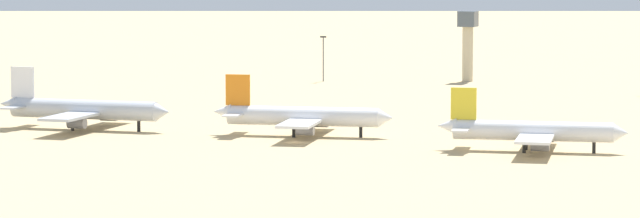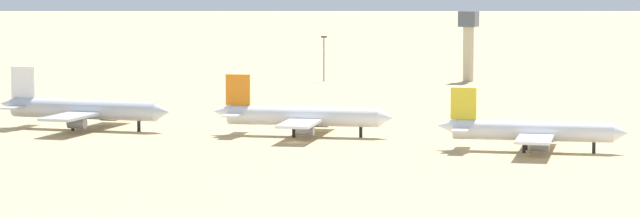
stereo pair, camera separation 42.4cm
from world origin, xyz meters
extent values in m
plane|color=tan|center=(0.00, 0.00, 0.00)|extent=(4000.00, 4000.00, 0.00)
cylinder|color=silver|center=(-51.68, 4.90, 4.46)|extent=(34.16, 6.03, 4.25)
cone|color=silver|center=(-33.22, 5.87, 4.46)|extent=(3.39, 4.20, 4.04)
cone|color=silver|center=(-70.13, 3.93, 5.10)|extent=(4.43, 3.83, 3.61)
cube|color=white|center=(-66.53, 4.12, 10.04)|extent=(5.54, 0.82, 6.90)
cube|color=silver|center=(-66.75, 8.36, 4.89)|extent=(3.77, 7.39, 0.38)
cube|color=silver|center=(-66.30, -0.13, 4.89)|extent=(3.77, 7.39, 0.38)
cube|color=silver|center=(-50.62, 4.96, 3.82)|extent=(9.00, 34.32, 0.59)
cylinder|color=slate|center=(-49.98, 12.97, 2.34)|extent=(3.94, 2.53, 2.34)
cylinder|color=slate|center=(-49.14, -2.94, 2.34)|extent=(3.94, 2.53, 2.34)
cylinder|color=black|center=(-38.78, 5.58, 1.17)|extent=(0.74, 0.74, 2.34)
cylinder|color=black|center=(-53.40, 7.36, 1.17)|extent=(0.74, 0.74, 2.34)
cylinder|color=black|center=(-53.13, 2.27, 1.17)|extent=(0.74, 0.74, 2.34)
cylinder|color=white|center=(-2.54, 10.33, 4.25)|extent=(32.61, 9.09, 4.05)
cone|color=white|center=(14.85, 13.10, 4.25)|extent=(3.60, 4.27, 3.84)
cone|color=white|center=(-19.93, 7.56, 4.86)|extent=(4.54, 4.03, 3.44)
cube|color=orange|center=(-16.53, 8.10, 9.56)|extent=(5.28, 1.33, 6.58)
cube|color=white|center=(-17.16, 12.10, 4.65)|extent=(4.28, 7.30, 0.36)
cube|color=white|center=(-15.89, 4.10, 4.65)|extent=(4.28, 7.30, 0.36)
cube|color=white|center=(-1.54, 10.49, 3.64)|extent=(11.89, 33.06, 0.57)
cylinder|color=slate|center=(-1.73, 18.14, 2.23)|extent=(3.95, 2.77, 2.23)
cylinder|color=slate|center=(0.65, 3.15, 2.23)|extent=(3.95, 2.77, 2.23)
cylinder|color=black|center=(9.61, 12.26, 1.11)|extent=(0.71, 0.71, 2.23)
cylinder|color=black|center=(-4.42, 12.49, 1.11)|extent=(0.71, 0.71, 2.23)
cylinder|color=black|center=(-3.66, 7.69, 1.11)|extent=(0.71, 0.71, 2.23)
cylinder|color=white|center=(48.44, 2.24, 4.06)|extent=(31.18, 8.47, 3.87)
cone|color=white|center=(65.08, 4.77, 4.06)|extent=(3.42, 4.07, 3.68)
cone|color=white|center=(31.80, -0.28, 4.64)|extent=(4.32, 3.83, 3.29)
cube|color=yellow|center=(35.05, 0.21, 9.14)|extent=(5.05, 1.23, 6.29)
cube|color=white|center=(34.47, 4.04, 4.45)|extent=(4.05, 6.97, 0.35)
cube|color=white|center=(35.63, -3.61, 4.45)|extent=(4.05, 6.97, 0.35)
cube|color=white|center=(49.40, 2.39, 3.48)|extent=(11.15, 31.59, 0.54)
cylinder|color=slate|center=(49.27, 9.71, 2.13)|extent=(3.76, 2.63, 2.13)
cylinder|color=slate|center=(51.44, -4.64, 2.13)|extent=(3.76, 2.63, 2.13)
cylinder|color=black|center=(60.07, 4.01, 1.06)|extent=(0.68, 0.68, 2.13)
cylinder|color=black|center=(46.66, 4.32, 1.06)|extent=(0.68, 0.68, 2.13)
cylinder|color=black|center=(47.36, -0.27, 1.06)|extent=(0.68, 0.68, 2.13)
cylinder|color=#C6B793|center=(-6.43, 156.37, 8.16)|extent=(3.20, 3.20, 16.33)
cube|color=#4C5660|center=(-6.43, 156.37, 18.63)|extent=(5.20, 5.20, 4.61)
cylinder|color=#59595E|center=(-46.64, 141.20, 6.53)|extent=(0.36, 0.36, 13.05)
cube|color=#333333|center=(-46.64, 141.20, 13.30)|extent=(1.80, 0.50, 0.50)
camera|label=1|loc=(116.00, -296.76, 39.25)|focal=88.42mm
camera|label=2|loc=(116.39, -296.61, 39.25)|focal=88.42mm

